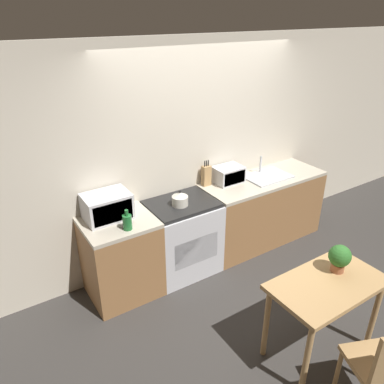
{
  "coord_description": "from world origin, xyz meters",
  "views": [
    {
      "loc": [
        -2.37,
        -2.55,
        2.82
      ],
      "look_at": [
        -0.4,
        0.49,
        1.05
      ],
      "focal_mm": 35.0,
      "sensor_mm": 36.0,
      "label": 1
    }
  ],
  "objects": [
    {
      "name": "microwave",
      "position": [
        -1.28,
        0.71,
        1.03
      ],
      "size": [
        0.46,
        0.34,
        0.27
      ],
      "color": "silver",
      "rests_on": "counter_left_run"
    },
    {
      "name": "counter_left_run",
      "position": [
        -1.23,
        0.59,
        0.45
      ],
      "size": [
        0.73,
        0.62,
        0.9
      ],
      "color": "olive",
      "rests_on": "ground_plane"
    },
    {
      "name": "bottle",
      "position": [
        -1.2,
        0.4,
        0.98
      ],
      "size": [
        0.09,
        0.09,
        0.21
      ],
      "color": "#1E662D",
      "rests_on": "counter_left_run"
    },
    {
      "name": "ground_plane",
      "position": [
        0.0,
        0.0,
        0.0
      ],
      "size": [
        16.0,
        16.0,
        0.0
      ],
      "primitive_type": "plane",
      "color": "#33302D"
    },
    {
      "name": "potted_plant",
      "position": [
        0.12,
        -1.03,
        0.92
      ],
      "size": [
        0.19,
        0.19,
        0.25
      ],
      "color": "#9E5B3D",
      "rests_on": "dining_table"
    },
    {
      "name": "toaster_oven",
      "position": [
        0.3,
        0.75,
        1.0
      ],
      "size": [
        0.35,
        0.27,
        0.2
      ],
      "color": "silver",
      "rests_on": "counter_right_run"
    },
    {
      "name": "knife_block",
      "position": [
        0.02,
        0.82,
        1.03
      ],
      "size": [
        0.1,
        0.07,
        0.32
      ],
      "color": "tan",
      "rests_on": "counter_right_run"
    },
    {
      "name": "wall_back",
      "position": [
        0.0,
        0.93,
        1.3
      ],
      "size": [
        10.0,
        0.06,
        2.6
      ],
      "color": "beige",
      "rests_on": "ground_plane"
    },
    {
      "name": "sink_basin",
      "position": [
        0.81,
        0.6,
        0.91
      ],
      "size": [
        0.57,
        0.4,
        0.24
      ],
      "color": "silver",
      "rests_on": "counter_right_run"
    },
    {
      "name": "stove_range",
      "position": [
        -0.47,
        0.59,
        0.45
      ],
      "size": [
        0.78,
        0.62,
        0.9
      ],
      "color": "silver",
      "rests_on": "ground_plane"
    },
    {
      "name": "kettle",
      "position": [
        -0.52,
        0.55,
        0.98
      ],
      "size": [
        0.18,
        0.18,
        0.18
      ],
      "color": "beige",
      "rests_on": "stove_range"
    },
    {
      "name": "counter_right_run",
      "position": [
        0.75,
        0.59,
        0.45
      ],
      "size": [
        1.67,
        0.62,
        0.9
      ],
      "color": "olive",
      "rests_on": "ground_plane"
    },
    {
      "name": "dining_chair",
      "position": [
        -0.2,
        -1.73,
        0.52
      ],
      "size": [
        0.51,
        0.51,
        0.93
      ],
      "rotation": [
        0.0,
        0.0,
        -0.39
      ],
      "color": "tan",
      "rests_on": "ground_plane"
    },
    {
      "name": "dining_table",
      "position": [
        -0.07,
        -1.09,
        0.66
      ],
      "size": [
        1.0,
        0.57,
        0.78
      ],
      "color": "tan",
      "rests_on": "ground_plane"
    }
  ]
}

